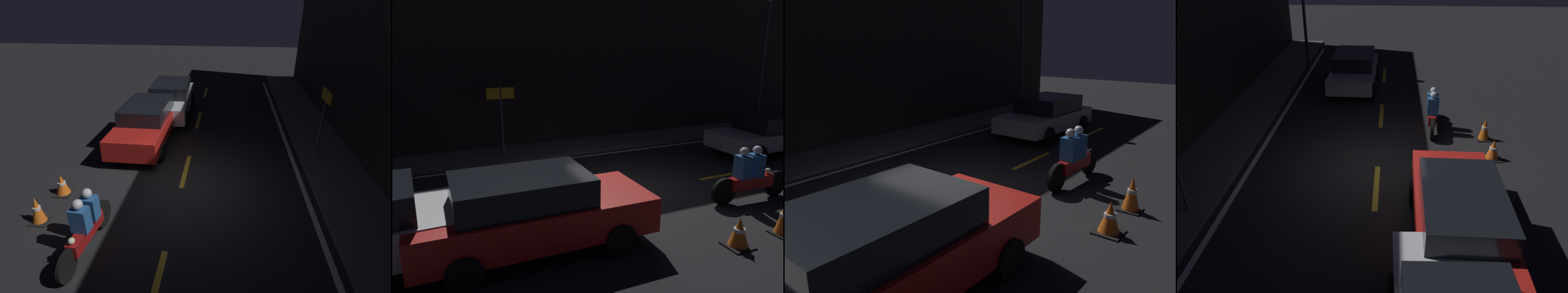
{
  "view_description": "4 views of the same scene",
  "coord_description": "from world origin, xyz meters",
  "views": [
    {
      "loc": [
        7.43,
        1.19,
        5.12
      ],
      "look_at": [
        -0.97,
        0.33,
        0.91
      ],
      "focal_mm": 28.0,
      "sensor_mm": 36.0,
      "label": 1
    },
    {
      "loc": [
        -4.79,
        -8.18,
        3.8
      ],
      "look_at": [
        -0.86,
        0.52,
        1.24
      ],
      "focal_mm": 35.0,
      "sensor_mm": 36.0,
      "label": 2
    },
    {
      "loc": [
        -5.73,
        -5.35,
        3.36
      ],
      "look_at": [
        0.89,
        -0.13,
        1.02
      ],
      "focal_mm": 35.0,
      "sensor_mm": 36.0,
      "label": 3
    },
    {
      "loc": [
        -9.14,
        -0.31,
        5.76
      ],
      "look_at": [
        -0.53,
        0.12,
        0.95
      ],
      "focal_mm": 35.0,
      "sensor_mm": 36.0,
      "label": 4
    }
  ],
  "objects": [
    {
      "name": "traffic_cone_mid",
      "position": [
        1.83,
        -3.32,
        0.36
      ],
      "size": [
        0.44,
        0.44,
        0.73
      ],
      "color": "black",
      "rests_on": "ground"
    },
    {
      "name": "lane_dash_c",
      "position": [
        -1.0,
        0.0,
        0.0
      ],
      "size": [
        2.0,
        0.14,
        0.01
      ],
      "color": "gold",
      "rests_on": "ground"
    },
    {
      "name": "lane_dash_d",
      "position": [
        3.5,
        0.0,
        0.0
      ],
      "size": [
        2.0,
        0.14,
        0.01
      ],
      "color": "gold",
      "rests_on": "ground"
    },
    {
      "name": "traffic_cone_near",
      "position": [
        0.61,
        -3.32,
        0.3
      ],
      "size": [
        0.5,
        0.5,
        0.61
      ],
      "color": "black",
      "rests_on": "ground"
    },
    {
      "name": "lane_solid_kerb",
      "position": [
        0.0,
        3.58,
        0.0
      ],
      "size": [
        25.2,
        0.14,
        0.01
      ],
      "color": "silver",
      "rests_on": "ground"
    },
    {
      "name": "raised_curb",
      "position": [
        0.0,
        4.78,
        0.05
      ],
      "size": [
        28.0,
        1.91,
        0.11
      ],
      "color": "#4C4C4F",
      "rests_on": "ground"
    },
    {
      "name": "taxi_red",
      "position": [
        -3.06,
        -1.76,
        0.8
      ],
      "size": [
        4.5,
        1.96,
        1.52
      ],
      "rotation": [
        0.0,
        0.0,
        -0.02
      ],
      "color": "red",
      "rests_on": "ground"
    },
    {
      "name": "motorcycle",
      "position": [
        2.53,
        -1.71,
        0.66
      ],
      "size": [
        2.3,
        0.4,
        1.41
      ],
      "rotation": [
        0.0,
        0.0,
        -0.06
      ],
      "color": "black",
      "rests_on": "ground"
    },
    {
      "name": "lane_dash_e",
      "position": [
        8.0,
        0.0,
        0.0
      ],
      "size": [
        2.0,
        0.14,
        0.01
      ],
      "color": "gold",
      "rests_on": "ground"
    },
    {
      "name": "ground_plane",
      "position": [
        0.0,
        0.0,
        0.0
      ],
      "size": [
        56.0,
        56.0,
        0.0
      ],
      "primitive_type": "plane",
      "color": "black"
    },
    {
      "name": "hatchback_silver",
      "position": [
        6.57,
        1.26,
        0.76
      ],
      "size": [
        4.18,
        1.97,
        1.42
      ],
      "rotation": [
        0.0,
        0.0,
        3.13
      ],
      "color": "#9EA0A5",
      "rests_on": "ground"
    }
  ]
}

